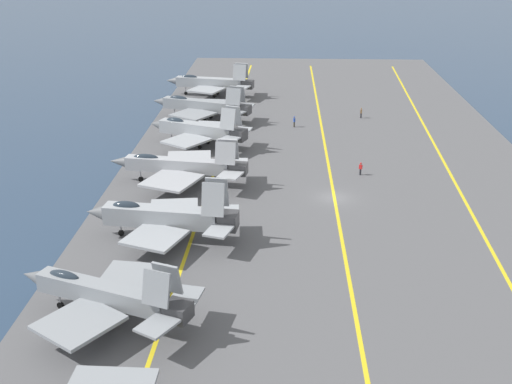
% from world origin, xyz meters
% --- Properties ---
extents(ground_plane, '(2000.00, 2000.00, 0.00)m').
position_xyz_m(ground_plane, '(0.00, 0.00, 0.00)').
color(ground_plane, navy).
extents(carrier_deck, '(171.86, 53.92, 0.40)m').
position_xyz_m(carrier_deck, '(0.00, 0.00, 0.20)').
color(carrier_deck, '#565659').
rests_on(carrier_deck, ground).
extents(deck_stripe_foul_line, '(154.52, 7.53, 0.01)m').
position_xyz_m(deck_stripe_foul_line, '(0.00, -14.83, 0.40)').
color(deck_stripe_foul_line, yellow).
rests_on(deck_stripe_foul_line, carrier_deck).
extents(deck_stripe_centerline, '(154.67, 0.36, 0.01)m').
position_xyz_m(deck_stripe_centerline, '(0.00, 0.00, 0.40)').
color(deck_stripe_centerline, yellow).
rests_on(deck_stripe_centerline, carrier_deck).
extents(deck_stripe_edge_line, '(154.66, 2.99, 0.01)m').
position_xyz_m(deck_stripe_edge_line, '(0.00, 14.83, 0.40)').
color(deck_stripe_edge_line, yellow).
rests_on(deck_stripe_edge_line, carrier_deck).
extents(parked_jet_second, '(12.93, 15.44, 5.90)m').
position_xyz_m(parked_jet_second, '(-26.08, 19.56, 2.85)').
color(parked_jet_second, gray).
rests_on(parked_jet_second, carrier_deck).
extents(parked_jet_third, '(12.60, 15.55, 6.59)m').
position_xyz_m(parked_jet_third, '(-11.39, 17.68, 2.82)').
color(parked_jet_third, '#9EA3A8').
rests_on(parked_jet_third, carrier_deck).
extents(parked_jet_fourth, '(14.46, 17.19, 5.83)m').
position_xyz_m(parked_jet_fourth, '(3.50, 18.26, 2.75)').
color(parked_jet_fourth, '#A8AAAF').
rests_on(parked_jet_fourth, carrier_deck).
extents(parked_jet_fifth, '(13.26, 15.33, 6.22)m').
position_xyz_m(parked_jet_fifth, '(18.38, 18.03, 2.78)').
color(parked_jet_fifth, '#9EA3A8').
rests_on(parked_jet_fifth, carrier_deck).
extents(parked_jet_sixth, '(13.37, 17.16, 5.89)m').
position_xyz_m(parked_jet_sixth, '(31.72, 19.06, 2.78)').
color(parked_jet_sixth, gray).
rests_on(parked_jet_sixth, carrier_deck).
extents(parked_jet_seventh, '(12.67, 16.72, 6.24)m').
position_xyz_m(parked_jet_seventh, '(47.92, 19.41, 2.91)').
color(parked_jet_seventh, '#9EA3A8').
rests_on(parked_jet_seventh, carrier_deck).
extents(crew_blue_vest, '(0.43, 0.34, 1.73)m').
position_xyz_m(crew_blue_vest, '(28.39, 4.30, 1.35)').
color(crew_blue_vest, '#383328').
rests_on(crew_blue_vest, carrier_deck).
extents(crew_brown_vest, '(0.43, 0.34, 1.72)m').
position_xyz_m(crew_brown_vest, '(34.04, -6.70, 1.34)').
color(crew_brown_vest, '#232328').
rests_on(crew_brown_vest, carrier_deck).
extents(crew_red_vest, '(0.41, 0.46, 1.65)m').
position_xyz_m(crew_red_vest, '(7.54, -3.77, 1.31)').
color(crew_red_vest, '#232328').
rests_on(crew_red_vest, carrier_deck).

